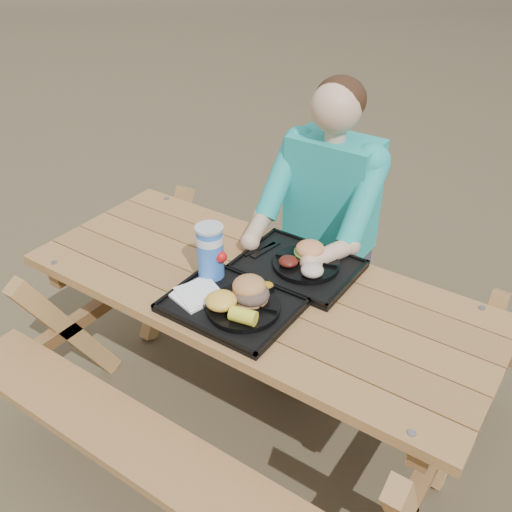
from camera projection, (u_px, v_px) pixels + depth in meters
The scene contains 18 objects.
ground at pixel (256, 419), 2.57m from camera, with size 60.00×60.00×0.00m, color #999999.
picnic_table at pixel (256, 358), 2.36m from camera, with size 1.80×1.49×0.75m, color #999999, non-canonical shape.
tray_near at pixel (232, 306), 2.03m from camera, with size 0.45×0.35×0.02m, color black.
tray_far at pixel (298, 267), 2.24m from camera, with size 0.45×0.35×0.02m, color black.
plate_near at pixel (243, 308), 1.99m from camera, with size 0.26×0.26×0.02m, color black.
plate_far at pixel (306, 264), 2.22m from camera, with size 0.26×0.26×0.02m, color black.
napkin_stack at pixel (196, 294), 2.06m from camera, with size 0.15×0.15×0.02m, color white.
soda_cup at pixel (210, 253), 2.12m from camera, with size 0.10×0.10×0.20m, color blue.
condiment_bbq at pixel (251, 281), 2.12m from camera, with size 0.05×0.05×0.03m, color black.
condiment_mustard at pixel (267, 288), 2.08m from camera, with size 0.05×0.05×0.03m, color orange.
sandwich at pixel (251, 285), 1.98m from camera, with size 0.13×0.13×0.13m, color #C38045, non-canonical shape.
mac_cheese at pixel (221, 301), 1.96m from camera, with size 0.11×0.11×0.06m, color yellow.
corn_cob at pixel (243, 316), 1.90m from camera, with size 0.09×0.09×0.05m, color #FDF235, non-canonical shape.
cutlery_far at pixel (265, 250), 2.32m from camera, with size 0.03×0.16×0.01m, color black.
burger at pixel (310, 246), 2.21m from camera, with size 0.12×0.12×0.10m, color #E68D51, non-canonical shape.
baked_beans at pixel (288, 261), 2.19m from camera, with size 0.08×0.08×0.03m, color #571811.
potato_salad at pixel (312, 270), 2.13m from camera, with size 0.09×0.09×0.05m, color beige.
diner at pixel (327, 240), 2.64m from camera, with size 0.48×0.84×1.28m, color #1B8CC2, non-canonical shape.
Camera 1 is at (0.98, -1.44, 2.02)m, focal length 40.00 mm.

